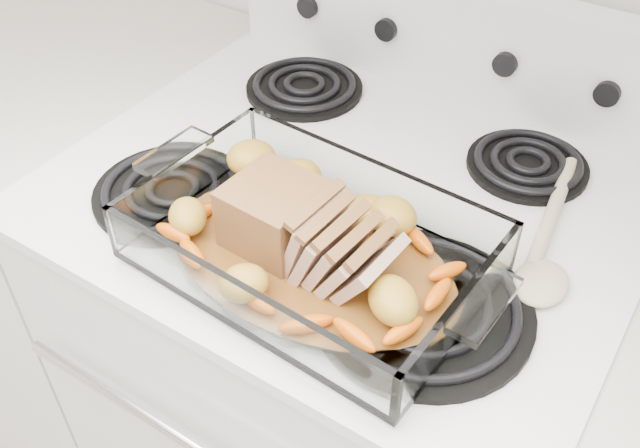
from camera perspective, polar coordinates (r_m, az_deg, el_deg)
The scene contains 6 objects.
electric_range at distance 1.32m, azimuth 2.08°, elevation -12.15°, with size 0.78×0.70×1.12m.
counter_left at distance 1.65m, azimuth -18.03°, elevation -1.62°, with size 0.58×0.68×0.93m.
baking_dish at distance 0.84m, azimuth -0.75°, elevation -2.17°, with size 0.40×0.26×0.08m.
pork_roast at distance 0.83m, azimuth -1.95°, elevation -0.26°, with size 0.21×0.10×0.08m.
roast_vegetables at distance 0.86m, azimuth 0.37°, elevation -0.30°, with size 0.36×0.19×0.04m.
wooden_spoon at distance 0.91m, azimuth 17.65°, elevation -1.98°, with size 0.09×0.29×0.02m.
Camera 1 is at (0.38, 0.98, 1.55)m, focal length 40.00 mm.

